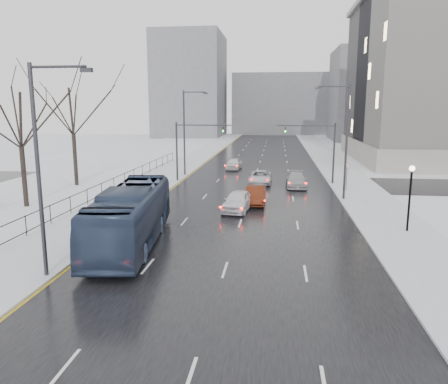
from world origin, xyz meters
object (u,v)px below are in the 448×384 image
at_px(sedan_center_near, 238,201).
at_px(mast_signal_left, 186,144).
at_px(tree_park_d, 27,208).
at_px(mast_signal_right, 324,146).
at_px(streetlight_l_far, 186,129).
at_px(sedan_right_near, 256,195).
at_px(tree_park_e, 77,186).
at_px(sedan_right_cross, 261,177).
at_px(streetlight_l_near, 42,162).
at_px(lamppost_r_mid, 410,189).
at_px(no_uturn_sign, 347,168).
at_px(sedan_center_far, 234,164).
at_px(bus, 131,216).
at_px(streetlight_r_mid, 344,136).
at_px(sedan_right_far, 296,180).

bearing_deg(sedan_center_near, mast_signal_left, 125.21).
relative_size(tree_park_d, mast_signal_right, 1.92).
height_order(streetlight_l_far, sedan_right_near, streetlight_l_far).
bearing_deg(mast_signal_right, sedan_center_near, -120.61).
xyz_separation_m(tree_park_e, sedan_right_cross, (18.99, 3.59, 0.73)).
relative_size(streetlight_l_near, lamppost_r_mid, 2.34).
relative_size(streetlight_l_far, sedan_right_cross, 2.01).
bearing_deg(streetlight_l_near, mast_signal_right, 61.04).
relative_size(streetlight_l_far, no_uturn_sign, 3.70).
bearing_deg(sedan_right_cross, sedan_center_far, 111.48).
bearing_deg(sedan_center_near, streetlight_l_far, 121.91).
distance_m(mast_signal_left, sedan_right_near, 13.70).
bearing_deg(mast_signal_left, bus, -86.66).
distance_m(tree_park_d, bus, 14.60).
xyz_separation_m(tree_park_e, sedan_center_near, (17.70, -9.23, 0.84)).
distance_m(streetlight_l_near, sedan_center_far, 38.75).
relative_size(tree_park_e, lamppost_r_mid, 3.15).
height_order(tree_park_d, mast_signal_left, mast_signal_left).
relative_size(mast_signal_left, sedan_right_near, 1.42).
bearing_deg(mast_signal_left, tree_park_e, -159.81).
distance_m(streetlight_r_mid, sedan_center_near, 11.19).
height_order(mast_signal_left, bus, mast_signal_left).
height_order(tree_park_d, streetlight_r_mid, streetlight_r_mid).
bearing_deg(lamppost_r_mid, mast_signal_left, 135.52).
bearing_deg(sedan_right_far, sedan_center_far, 120.65).
bearing_deg(sedan_center_far, tree_park_d, -116.59).
bearing_deg(streetlight_l_far, sedan_right_far, -25.37).
bearing_deg(lamppost_r_mid, mast_signal_right, 101.54).
xyz_separation_m(no_uturn_sign, bus, (-15.22, -18.44, -0.53)).
xyz_separation_m(sedan_center_near, sedan_center_far, (-2.60, 23.34, -0.07)).
bearing_deg(streetlight_l_far, tree_park_e, -141.43).
bearing_deg(tree_park_d, sedan_right_cross, 36.17).
bearing_deg(bus, streetlight_l_near, -117.57).
xyz_separation_m(sedan_right_near, sedan_center_far, (-3.87, 20.67, -0.02)).
distance_m(streetlight_l_far, lamppost_r_mid, 29.30).
height_order(streetlight_l_near, sedan_right_near, streetlight_l_near).
relative_size(lamppost_r_mid, sedan_center_far, 1.00).
bearing_deg(streetlight_l_near, sedan_right_cross, 72.02).
bearing_deg(streetlight_l_near, tree_park_d, 124.53).
relative_size(sedan_center_near, sedan_right_far, 0.94).
xyz_separation_m(streetlight_l_near, sedan_center_near, (7.67, 14.77, -4.78)).
xyz_separation_m(streetlight_r_mid, lamppost_r_mid, (2.83, -10.00, -2.67)).
xyz_separation_m(tree_park_d, sedan_right_far, (22.30, 11.99, 0.77)).
xyz_separation_m(sedan_center_near, sedan_right_cross, (1.29, 12.82, -0.11)).
relative_size(streetlight_l_near, sedan_right_near, 2.18).
bearing_deg(streetlight_r_mid, sedan_center_near, -148.89).
bearing_deg(no_uturn_sign, bus, -129.53).
distance_m(mast_signal_right, sedan_center_near, 15.71).
bearing_deg(sedan_right_near, streetlight_l_near, -116.94).
relative_size(mast_signal_left, sedan_right_far, 1.30).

